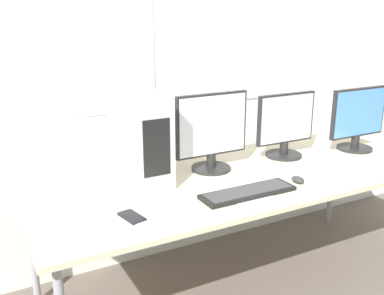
{
  "coord_description": "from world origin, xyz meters",
  "views": [
    {
      "loc": [
        -1.34,
        -1.49,
        1.59
      ],
      "look_at": [
        -0.31,
        0.45,
        0.91
      ],
      "focal_mm": 42.0,
      "sensor_mm": 36.0,
      "label": 1
    }
  ],
  "objects": [
    {
      "name": "monitor_right_near",
      "position": [
        0.42,
        0.6,
        0.9
      ],
      "size": [
        0.41,
        0.23,
        0.4
      ],
      "color": "black",
      "rests_on": "desk"
    },
    {
      "name": "wall_back",
      "position": [
        0.0,
        1.03,
        1.35
      ],
      "size": [
        8.0,
        0.07,
        2.7
      ],
      "color": "silver",
      "rests_on": "ground_plane"
    },
    {
      "name": "desk",
      "position": [
        0.0,
        0.45,
        0.66
      ],
      "size": [
        2.35,
        0.9,
        0.7
      ],
      "color": "beige",
      "rests_on": "ground_plane"
    },
    {
      "name": "mouse",
      "position": [
        0.2,
        0.21,
        0.72
      ],
      "size": [
        0.05,
        0.08,
        0.03
      ],
      "color": "#2D2D2D",
      "rests_on": "desk"
    },
    {
      "name": "monitor_main",
      "position": [
        -0.1,
        0.61,
        0.92
      ],
      "size": [
        0.44,
        0.23,
        0.44
      ],
      "color": "black",
      "rests_on": "desk"
    },
    {
      "name": "paper_sheet_front",
      "position": [
        -0.14,
        0.24,
        0.7
      ],
      "size": [
        0.22,
        0.3,
        0.0
      ],
      "rotation": [
        0.0,
        0.0,
        0.03
      ],
      "color": "white",
      "rests_on": "desk"
    },
    {
      "name": "monitor_right_far",
      "position": [
        0.93,
        0.5,
        0.91
      ],
      "size": [
        0.44,
        0.23,
        0.41
      ],
      "color": "black",
      "rests_on": "desk"
    },
    {
      "name": "keyboard",
      "position": [
        -0.12,
        0.21,
        0.71
      ],
      "size": [
        0.5,
        0.15,
        0.02
      ],
      "color": "black",
      "rests_on": "desk"
    },
    {
      "name": "cell_phone",
      "position": [
        -0.73,
        0.23,
        0.71
      ],
      "size": [
        0.1,
        0.15,
        0.01
      ],
      "rotation": [
        0.0,
        0.0,
        0.2
      ],
      "color": "black",
      "rests_on": "desk"
    },
    {
      "name": "pc_tower",
      "position": [
        -0.52,
        0.65,
        0.94
      ],
      "size": [
        0.2,
        0.44,
        0.48
      ],
      "color": "silver",
      "rests_on": "desk"
    },
    {
      "name": "paper_sheet_left",
      "position": [
        -0.64,
        0.25,
        0.7
      ],
      "size": [
        0.22,
        0.3,
        0.0
      ],
      "rotation": [
        0.0,
        0.0,
        0.04
      ],
      "color": "white",
      "rests_on": "desk"
    }
  ]
}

